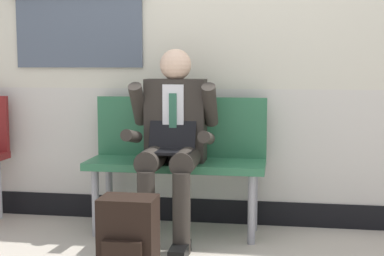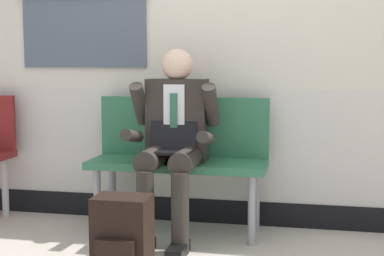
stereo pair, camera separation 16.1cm
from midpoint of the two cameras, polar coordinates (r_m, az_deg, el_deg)
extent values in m
plane|color=#B2A899|center=(3.44, 0.45, -12.95)|extent=(18.00, 18.00, 0.00)
cube|color=beige|center=(4.04, 2.10, -1.62)|extent=(6.32, 0.12, 0.80)
cube|color=black|center=(4.14, 2.07, -8.32)|extent=(6.32, 0.14, 0.17)
cube|color=#2D6B47|center=(3.76, -2.88, -3.75)|extent=(1.20, 0.42, 0.05)
cube|color=#2D6B47|center=(3.90, -2.35, 0.11)|extent=(1.20, 0.04, 0.42)
cylinder|color=gray|center=(3.82, -11.07, -7.57)|extent=(0.05, 0.05, 0.45)
cylinder|color=gray|center=(4.09, -9.61, -6.58)|extent=(0.05, 0.05, 0.45)
cylinder|color=gray|center=(3.60, 4.85, -8.34)|extent=(0.05, 0.05, 0.45)
cylinder|color=gray|center=(3.89, 5.19, -7.21)|extent=(0.05, 0.05, 0.45)
cylinder|color=#2D2823|center=(3.57, -5.32, -3.18)|extent=(0.15, 0.40, 0.15)
cylinder|color=#2D2823|center=(3.46, -6.07, -8.54)|extent=(0.11, 0.11, 0.50)
cube|color=black|center=(3.47, -6.29, -12.25)|extent=(0.10, 0.26, 0.07)
cylinder|color=#2D2823|center=(3.53, -1.86, -3.29)|extent=(0.15, 0.40, 0.15)
cylinder|color=#2D2823|center=(3.41, -2.46, -8.74)|extent=(0.11, 0.11, 0.50)
cube|color=black|center=(3.42, -2.65, -12.50)|extent=(0.10, 0.26, 0.07)
cube|color=#2D2823|center=(3.72, -2.91, 0.80)|extent=(0.40, 0.18, 0.55)
cube|color=silver|center=(3.62, -3.23, 1.44)|extent=(0.14, 0.01, 0.39)
cube|color=#2D664C|center=(3.62, -3.25, 0.96)|extent=(0.05, 0.01, 0.33)
sphere|color=beige|center=(3.70, -2.94, 6.50)|extent=(0.21, 0.21, 0.21)
cylinder|color=#2D2823|center=(3.70, -6.79, 2.44)|extent=(0.09, 0.25, 0.30)
cylinder|color=#2D2823|center=(3.56, -7.50, -0.85)|extent=(0.08, 0.27, 0.12)
cylinder|color=#2D2823|center=(3.60, 0.59, 2.37)|extent=(0.09, 0.25, 0.30)
cylinder|color=#2D2823|center=(3.45, 0.16, -1.02)|extent=(0.08, 0.27, 0.12)
cube|color=black|center=(3.51, -3.72, -2.43)|extent=(0.31, 0.22, 0.02)
cube|color=black|center=(3.62, -3.27, -0.39)|extent=(0.31, 0.08, 0.21)
cube|color=black|center=(2.93, -8.11, -11.61)|extent=(0.29, 0.20, 0.48)
camera|label=1|loc=(0.08, -91.32, -0.15)|focal=52.00mm
camera|label=2|loc=(0.08, 88.68, 0.15)|focal=52.00mm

